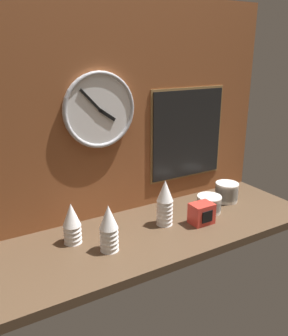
{
  "coord_description": "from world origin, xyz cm",
  "views": [
    {
      "loc": [
        -82.57,
        -126.98,
        80.71
      ],
      "look_at": [
        -5.21,
        4.0,
        29.83
      ],
      "focal_mm": 38.0,
      "sensor_mm": 36.0,
      "label": 1
    }
  ],
  "objects": [
    {
      "name": "ground_plane",
      "position": [
        0.0,
        0.0,
        -2.0
      ],
      "size": [
        160.0,
        56.0,
        4.0
      ],
      "primitive_type": "cube",
      "color": "#4C3826"
    },
    {
      "name": "wall_tiled_back",
      "position": [
        0.0,
        26.5,
        52.5
      ],
      "size": [
        160.0,
        3.0,
        105.0
      ],
      "color": "brown",
      "rests_on": "ground_plane"
    },
    {
      "name": "cup_stack_left",
      "position": [
        -39.24,
        7.85,
        9.29
      ],
      "size": [
        8.01,
        8.01,
        18.59
      ],
      "color": "white",
      "rests_on": "ground_plane"
    },
    {
      "name": "cup_stack_center_right",
      "position": [
        5.0,
        1.76,
        11.34
      ],
      "size": [
        8.01,
        8.01,
        22.68
      ],
      "color": "white",
      "rests_on": "ground_plane"
    },
    {
      "name": "cup_stack_center_left",
      "position": [
        -28.09,
        -6.02,
        10.32
      ],
      "size": [
        8.01,
        8.01,
        20.63
      ],
      "color": "white",
      "rests_on": "ground_plane"
    },
    {
      "name": "bowl_stack_right",
      "position": [
        32.45,
        1.38,
        4.79
      ],
      "size": [
        12.89,
        12.89,
        9.02
      ],
      "color": "beige",
      "rests_on": "ground_plane"
    },
    {
      "name": "bowl_stack_far_right",
      "position": [
        50.18,
        7.38,
        5.66
      ],
      "size": [
        12.89,
        12.89,
        10.76
      ],
      "color": "beige",
      "rests_on": "ground_plane"
    },
    {
      "name": "wall_clock",
      "position": [
        -17.32,
        23.47,
        54.23
      ],
      "size": [
        35.37,
        2.7,
        35.37
      ],
      "color": "white"
    },
    {
      "name": "menu_board",
      "position": [
        34.37,
        24.35,
        36.78
      ],
      "size": [
        46.98,
        1.32,
        50.03
      ],
      "color": "olive"
    },
    {
      "name": "napkin_dispenser",
      "position": [
        21.08,
        -6.52,
        5.11
      ],
      "size": [
        11.04,
        8.7,
        10.21
      ],
      "color": "red",
      "rests_on": "ground_plane"
    }
  ]
}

